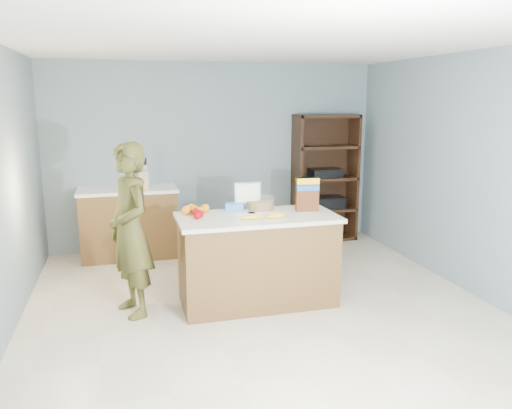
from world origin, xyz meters
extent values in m
cube|color=beige|center=(0.00, 0.00, 0.00)|extent=(4.50, 5.00, 0.02)
cube|color=slate|center=(0.00, 2.50, 1.25)|extent=(4.50, 0.02, 2.50)
cube|color=slate|center=(0.00, -2.50, 1.25)|extent=(4.50, 0.02, 2.50)
cube|color=slate|center=(2.25, 0.00, 1.25)|extent=(0.02, 5.00, 2.50)
cube|color=white|center=(0.00, 0.00, 2.50)|extent=(4.50, 5.00, 0.02)
cube|color=brown|center=(0.00, 0.30, 0.43)|extent=(1.50, 0.70, 0.86)
cube|color=silver|center=(0.00, 0.30, 0.88)|extent=(1.56, 0.76, 0.04)
cube|color=black|center=(0.00, 0.30, 0.05)|extent=(1.46, 0.66, 0.10)
cube|color=brown|center=(-1.20, 2.20, 0.43)|extent=(1.20, 0.60, 0.86)
cube|color=white|center=(-1.20, 2.20, 0.88)|extent=(1.24, 0.62, 0.04)
cube|color=black|center=(1.55, 2.48, 0.90)|extent=(0.90, 0.04, 1.80)
cube|color=black|center=(1.12, 2.30, 0.90)|extent=(0.04, 0.40, 1.80)
cube|color=black|center=(1.98, 2.30, 0.90)|extent=(0.04, 0.40, 1.80)
cube|color=black|center=(1.55, 2.30, 0.02)|extent=(0.90, 0.40, 0.04)
cube|color=black|center=(1.55, 2.30, 0.45)|extent=(0.90, 0.40, 0.04)
cube|color=black|center=(1.55, 2.30, 0.90)|extent=(0.90, 0.40, 0.04)
cube|color=black|center=(1.55, 2.30, 1.35)|extent=(0.90, 0.40, 0.04)
cube|color=black|center=(1.55, 2.30, 1.78)|extent=(0.90, 0.40, 0.04)
cube|color=black|center=(1.55, 2.30, 0.55)|extent=(0.55, 0.32, 0.16)
cube|color=black|center=(1.55, 2.30, 0.98)|extent=(0.45, 0.30, 0.12)
imported|color=#403F19|center=(-1.21, 0.36, 0.82)|extent=(0.58, 0.70, 1.64)
cube|color=tan|center=(-1.00, 2.13, 1.01)|extent=(0.12, 0.10, 0.22)
cylinder|color=black|center=(-1.04, 2.13, 1.17)|extent=(0.02, 0.02, 0.09)
cylinder|color=black|center=(-1.02, 2.13, 1.17)|extent=(0.02, 0.02, 0.09)
cylinder|color=black|center=(-1.00, 2.13, 1.17)|extent=(0.02, 0.02, 0.09)
cylinder|color=black|center=(-0.98, 2.13, 1.17)|extent=(0.02, 0.02, 0.09)
cylinder|color=black|center=(-0.96, 2.13, 1.17)|extent=(0.02, 0.02, 0.09)
cube|color=white|center=(-0.10, 0.40, 0.90)|extent=(0.23, 0.14, 0.00)
cube|color=white|center=(0.04, 0.43, 0.90)|extent=(0.23, 0.12, 0.00)
ellipsoid|color=yellow|center=(-0.11, 0.16, 0.92)|extent=(0.19, 0.06, 0.04)
ellipsoid|color=yellow|center=(-0.06, 0.16, 0.92)|extent=(0.19, 0.06, 0.04)
ellipsoid|color=yellow|center=(0.17, 0.23, 0.92)|extent=(0.19, 0.09, 0.04)
ellipsoid|color=yellow|center=(0.15, 0.14, 0.92)|extent=(0.19, 0.05, 0.04)
sphere|color=#980209|center=(-0.58, 0.45, 0.94)|extent=(0.07, 0.07, 0.07)
sphere|color=#980209|center=(-0.55, 0.37, 0.94)|extent=(0.07, 0.07, 0.07)
sphere|color=#980209|center=(-0.59, 0.31, 0.94)|extent=(0.07, 0.07, 0.07)
sphere|color=orange|center=(-0.67, 0.51, 0.94)|extent=(0.08, 0.08, 0.08)
sphere|color=orange|center=(-0.60, 0.62, 0.94)|extent=(0.08, 0.08, 0.08)
sphere|color=orange|center=(-0.54, 0.46, 0.94)|extent=(0.08, 0.08, 0.08)
sphere|color=orange|center=(-0.47, 0.58, 0.94)|extent=(0.08, 0.08, 0.08)
sphere|color=orange|center=(-0.65, 0.56, 0.94)|extent=(0.08, 0.08, 0.08)
sphere|color=orange|center=(-0.58, 0.52, 0.94)|extent=(0.08, 0.08, 0.08)
cube|color=blue|center=(-0.17, 0.56, 0.94)|extent=(0.20, 0.16, 0.08)
cylinder|color=#267219|center=(0.10, 0.56, 0.95)|extent=(0.27, 0.27, 0.09)
cylinder|color=white|center=(0.10, 0.56, 0.97)|extent=(0.30, 0.30, 0.13)
cylinder|color=silver|center=(-0.02, 0.60, 0.91)|extent=(0.12, 0.12, 0.01)
cylinder|color=silver|center=(-0.02, 0.60, 0.94)|extent=(0.02, 0.02, 0.05)
cube|color=silver|center=(-0.02, 0.60, 1.07)|extent=(0.28, 0.04, 0.22)
cube|color=yellow|center=(-0.02, 0.58, 1.07)|extent=(0.24, 0.01, 0.18)
cube|color=#592B14|center=(0.54, 0.37, 1.07)|extent=(0.24, 0.11, 0.34)
cube|color=yellow|center=(0.54, 0.37, 1.21)|extent=(0.24, 0.11, 0.06)
cube|color=blue|center=(0.54, 0.37, 1.14)|extent=(0.24, 0.11, 0.05)
camera|label=1|loc=(-1.24, -4.27, 2.01)|focal=35.00mm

